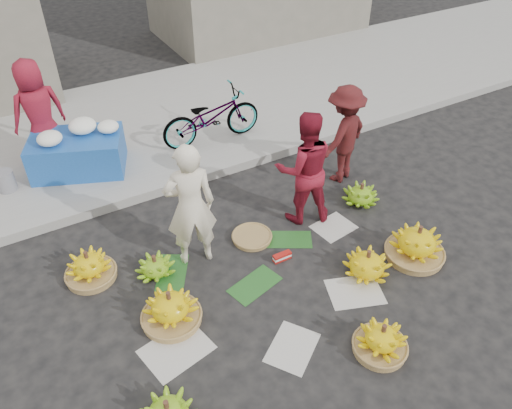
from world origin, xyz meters
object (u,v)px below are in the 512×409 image
banana_bunch_4 (417,243)px  bicycle (211,117)px  flower_table (78,151)px  vendor_cream (190,206)px  banana_bunch_0 (170,309)px

banana_bunch_4 → bicycle: bicycle is taller
flower_table → bicycle: (2.18, -0.24, 0.13)m
vendor_cream → bicycle: size_ratio=0.99×
vendor_cream → flower_table: bearing=-61.6°
banana_bunch_4 → flower_table: size_ratio=0.53×
banana_bunch_4 → bicycle: size_ratio=0.49×
banana_bunch_4 → bicycle: 3.95m
banana_bunch_0 → bicycle: 3.83m
banana_bunch_0 → banana_bunch_4: size_ratio=0.79×
banana_bunch_0 → flower_table: bearing=92.0°
banana_bunch_0 → banana_bunch_4: bearing=-10.5°
flower_table → bicycle: bearing=15.6°
banana_bunch_0 → bicycle: (2.07, 3.20, 0.38)m
vendor_cream → flower_table: vendor_cream is taller
banana_bunch_0 → vendor_cream: vendor_cream is taller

